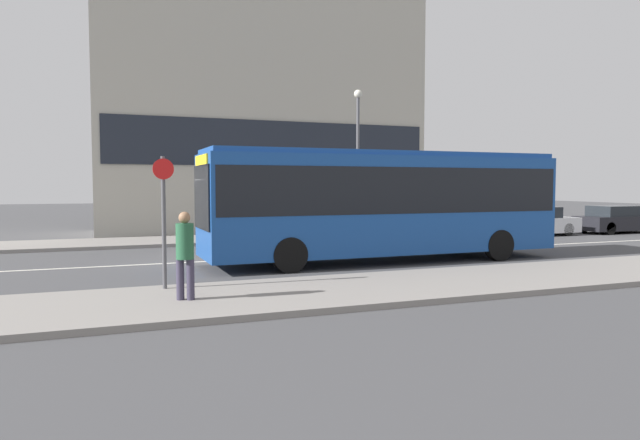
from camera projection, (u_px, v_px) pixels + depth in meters
ground_plane at (223, 261)px, 17.64m from camera, size 120.00×120.00×0.00m
sidewalk_near at (285, 295)px, 11.83m from camera, size 44.00×3.50×0.13m
sidewalk_far at (192, 240)px, 23.45m from camera, size 44.00×3.50×0.13m
lane_centerline at (223, 261)px, 17.64m from camera, size 41.80×0.16×0.01m
apartment_block_left_tower at (263, 78)px, 29.85m from camera, size 16.79×4.78×15.89m
city_bus at (384, 199)px, 17.41m from camera, size 11.08×2.55×3.34m
parked_car_0 at (533, 222)px, 26.48m from camera, size 4.04×1.86×1.33m
parked_car_1 at (615, 220)px, 27.90m from camera, size 3.93×1.73×1.33m
pedestrian_near_stop at (185, 250)px, 10.95m from camera, size 0.34×0.34×1.71m
bus_stop_sign at (164, 212)px, 12.10m from camera, size 0.44×0.12×2.82m
street_lamp at (358, 146)px, 24.88m from camera, size 0.36×0.36×6.34m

